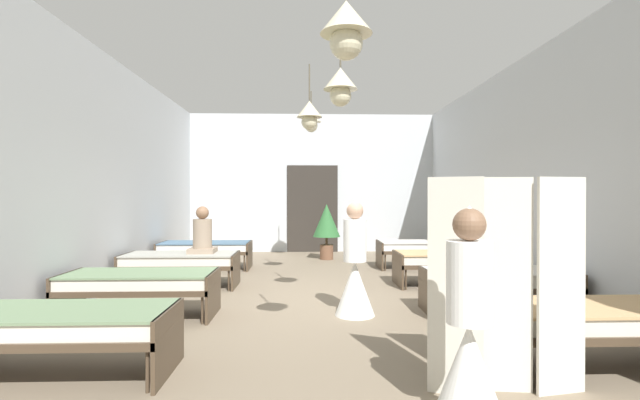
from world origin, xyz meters
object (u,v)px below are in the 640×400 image
Objects in this scene: bed_left_row_1 at (140,283)px; bed_right_row_3 at (422,247)px; bed_left_row_0 at (60,325)px; bed_left_row_2 at (181,261)px; nurse_mid_aisle at (469,349)px; patient_seated_primary at (202,236)px; bed_left_row_3 at (205,248)px; potted_plant at (327,223)px; bed_right_row_0 at (588,320)px; privacy_screen at (507,285)px; bed_right_row_1 at (498,280)px; bed_right_row_2 at (451,260)px; nurse_near_aisle at (355,275)px.

bed_left_row_1 is 1.00× the size of bed_right_row_3.
bed_left_row_0 and bed_left_row_2 have the same top height.
nurse_mid_aisle reaches higher than bed_left_row_2.
patient_seated_primary is (0.35, 1.97, 0.43)m from bed_left_row_1.
nurse_mid_aisle is at bearing -64.33° from bed_left_row_3.
bed_left_row_3 is 1.40× the size of potted_plant.
bed_right_row_3 is at bearing 90.00° from bed_right_row_0.
privacy_screen is (3.70, -6.17, 0.41)m from bed_left_row_3.
bed_right_row_1 is 3.21m from nurse_mid_aisle.
bed_left_row_1 is (-4.65, 1.90, 0.00)m from bed_right_row_0.
bed_right_row_0 is 1.00× the size of bed_right_row_2.
nurse_mid_aisle is (3.21, -0.97, 0.09)m from bed_left_row_0.
bed_left_row_1 is at bearing 157.76° from bed_right_row_0.
nurse_near_aisle is 5.20m from potted_plant.
bed_right_row_3 is at bearing 23.08° from patient_seated_primary.
bed_right_row_1 is 6.00m from bed_left_row_3.
privacy_screen is at bearing -7.18° from bed_left_row_0.
bed_right_row_2 is 1.90m from bed_right_row_3.
bed_right_row_3 is at bearing -154.09° from nurse_near_aisle.
bed_left_row_3 is at bearing 180.00° from bed_right_row_3.
bed_left_row_1 and bed_right_row_2 have the same top height.
patient_seated_primary is at bearing -77.17° from nurse_near_aisle.
bed_left_row_0 is 3.80m from bed_left_row_2.
nurse_mid_aisle reaches higher than patient_seated_primary.
bed_right_row_2 and bed_right_row_3 have the same top height.
bed_right_row_0 is 1.00× the size of bed_right_row_3.
bed_right_row_2 is (4.65, 3.80, 0.00)m from bed_left_row_0.
nurse_near_aisle is (2.76, -1.91, 0.09)m from bed_left_row_2.
bed_right_row_2 is 4.39m from privacy_screen.
bed_right_row_3 is 1.28× the size of nurse_near_aisle.
bed_right_row_0 is 1.28× the size of nurse_mid_aisle.
bed_right_row_3 is 1.28× the size of nurse_mid_aisle.
bed_right_row_2 is at bearing -22.24° from bed_left_row_3.
bed_left_row_1 and bed_left_row_3 have the same top height.
patient_seated_primary is at bearing 137.99° from bed_right_row_0.
patient_seated_primary reaches higher than bed_left_row_0.
bed_right_row_2 is at bearing -58.58° from potted_plant.
bed_left_row_2 is 3.36m from nurse_near_aisle.
bed_right_row_2 is (0.00, 1.90, 0.00)m from bed_right_row_1.
bed_left_row_0 is 1.28× the size of nurse_near_aisle.
bed_right_row_3 is (0.00, 5.70, 0.00)m from bed_right_row_0.
patient_seated_primary is 0.47× the size of privacy_screen.
patient_seated_primary is at bearing -79.18° from bed_left_row_3.
privacy_screen reaches higher than bed_left_row_3.
nurse_near_aisle reaches higher than bed_left_row_1.
privacy_screen reaches higher than bed_left_row_0.
bed_left_row_0 is 6.00m from bed_right_row_2.
bed_right_row_1 is (4.65, 1.90, 0.00)m from bed_left_row_0.
potted_plant is at bearing 69.53° from bed_left_row_0.
patient_seated_primary is (-2.41, 1.98, 0.34)m from nurse_near_aisle.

